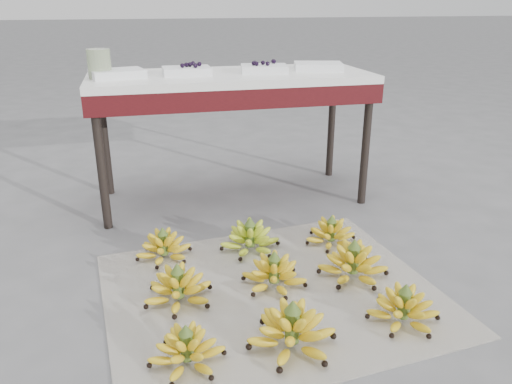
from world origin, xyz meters
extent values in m
plane|color=#5C5C5F|center=(0.00, 0.00, 0.00)|extent=(60.00, 60.00, 0.00)
cube|color=white|center=(0.06, 0.03, 0.00)|extent=(1.35, 1.17, 0.01)
ellipsoid|color=yellow|center=(-0.30, -0.31, 0.04)|extent=(0.27, 0.27, 0.07)
ellipsoid|color=yellow|center=(-0.30, -0.31, 0.07)|extent=(0.19, 0.19, 0.05)
ellipsoid|color=yellow|center=(-0.30, -0.31, 0.10)|extent=(0.13, 0.13, 0.04)
cylinder|color=#466021|center=(-0.30, -0.31, 0.07)|extent=(0.04, 0.04, 0.10)
cone|color=#466021|center=(-0.30, -0.31, 0.13)|extent=(0.05, 0.05, 0.04)
ellipsoid|color=yellow|center=(0.04, -0.31, 0.05)|extent=(0.37, 0.37, 0.09)
ellipsoid|color=yellow|center=(0.04, -0.31, 0.09)|extent=(0.26, 0.26, 0.06)
ellipsoid|color=yellow|center=(0.04, -0.31, 0.12)|extent=(0.17, 0.17, 0.05)
cylinder|color=#466021|center=(0.04, -0.31, 0.09)|extent=(0.05, 0.05, 0.12)
cone|color=#466021|center=(0.04, -0.31, 0.16)|extent=(0.06, 0.06, 0.04)
ellipsoid|color=yellow|center=(0.46, -0.27, 0.04)|extent=(0.33, 0.33, 0.07)
ellipsoid|color=yellow|center=(0.46, -0.27, 0.08)|extent=(0.23, 0.23, 0.06)
ellipsoid|color=yellow|center=(0.46, -0.27, 0.11)|extent=(0.15, 0.15, 0.05)
cylinder|color=#466021|center=(0.46, -0.27, 0.08)|extent=(0.04, 0.04, 0.10)
cone|color=#466021|center=(0.46, -0.27, 0.14)|extent=(0.05, 0.05, 0.04)
ellipsoid|color=yellow|center=(-0.29, 0.05, 0.04)|extent=(0.28, 0.28, 0.08)
ellipsoid|color=yellow|center=(-0.29, 0.05, 0.08)|extent=(0.20, 0.20, 0.06)
ellipsoid|color=yellow|center=(-0.29, 0.05, 0.11)|extent=(0.13, 0.13, 0.05)
cylinder|color=#466021|center=(-0.29, 0.05, 0.08)|extent=(0.04, 0.04, 0.11)
cone|color=#466021|center=(-0.29, 0.05, 0.15)|extent=(0.05, 0.05, 0.04)
ellipsoid|color=yellow|center=(0.09, 0.07, 0.04)|extent=(0.28, 0.28, 0.08)
ellipsoid|color=yellow|center=(0.09, 0.07, 0.08)|extent=(0.20, 0.20, 0.06)
ellipsoid|color=yellow|center=(0.09, 0.07, 0.11)|extent=(0.13, 0.13, 0.05)
cylinder|color=#466021|center=(0.09, 0.07, 0.08)|extent=(0.04, 0.04, 0.10)
cone|color=#466021|center=(0.09, 0.07, 0.14)|extent=(0.05, 0.05, 0.04)
ellipsoid|color=yellow|center=(0.42, 0.06, 0.05)|extent=(0.34, 0.34, 0.08)
ellipsoid|color=yellow|center=(0.42, 0.06, 0.08)|extent=(0.24, 0.24, 0.06)
ellipsoid|color=yellow|center=(0.42, 0.06, 0.12)|extent=(0.16, 0.16, 0.05)
cylinder|color=#466021|center=(0.42, 0.06, 0.08)|extent=(0.05, 0.05, 0.11)
cone|color=#466021|center=(0.42, 0.06, 0.16)|extent=(0.05, 0.05, 0.04)
ellipsoid|color=yellow|center=(-0.32, 0.40, 0.04)|extent=(0.26, 0.26, 0.07)
ellipsoid|color=yellow|center=(-0.32, 0.40, 0.07)|extent=(0.18, 0.18, 0.05)
ellipsoid|color=yellow|center=(-0.32, 0.40, 0.10)|extent=(0.12, 0.12, 0.04)
cylinder|color=#466021|center=(-0.32, 0.40, 0.07)|extent=(0.04, 0.04, 0.10)
cone|color=#466021|center=(-0.32, 0.40, 0.14)|extent=(0.05, 0.05, 0.04)
ellipsoid|color=#86B727|center=(0.06, 0.39, 0.05)|extent=(0.29, 0.29, 0.08)
ellipsoid|color=#86B727|center=(0.06, 0.39, 0.08)|extent=(0.20, 0.20, 0.06)
ellipsoid|color=#86B727|center=(0.06, 0.39, 0.11)|extent=(0.13, 0.13, 0.05)
cylinder|color=#466021|center=(0.06, 0.39, 0.08)|extent=(0.04, 0.04, 0.11)
cone|color=#466021|center=(0.06, 0.39, 0.15)|extent=(0.05, 0.05, 0.04)
ellipsoid|color=yellow|center=(0.44, 0.36, 0.04)|extent=(0.30, 0.30, 0.07)
ellipsoid|color=yellow|center=(0.44, 0.36, 0.07)|extent=(0.21, 0.21, 0.05)
ellipsoid|color=yellow|center=(0.44, 0.36, 0.10)|extent=(0.14, 0.14, 0.04)
cylinder|color=#466021|center=(0.44, 0.36, 0.07)|extent=(0.04, 0.04, 0.10)
cone|color=#466021|center=(0.44, 0.36, 0.13)|extent=(0.05, 0.05, 0.04)
cylinder|color=black|center=(-0.57, 0.80, 0.33)|extent=(0.04, 0.04, 0.67)
cylinder|color=black|center=(0.80, 0.80, 0.33)|extent=(0.04, 0.04, 0.67)
cylinder|color=black|center=(-0.57, 1.29, 0.33)|extent=(0.04, 0.04, 0.67)
cylinder|color=black|center=(0.80, 1.29, 0.33)|extent=(0.04, 0.04, 0.67)
cube|color=#490D11|center=(0.12, 1.04, 0.62)|extent=(1.47, 0.59, 0.10)
cube|color=white|center=(0.12, 1.04, 0.69)|extent=(1.47, 0.59, 0.04)
cube|color=white|center=(-0.46, 1.01, 0.73)|extent=(0.29, 0.24, 0.04)
cube|color=white|center=(-0.11, 1.04, 0.73)|extent=(0.24, 0.17, 0.04)
sphere|color=black|center=(-0.10, 1.05, 0.76)|extent=(0.02, 0.02, 0.02)
sphere|color=black|center=(-0.14, 1.01, 0.76)|extent=(0.02, 0.02, 0.02)
sphere|color=black|center=(-0.05, 1.05, 0.76)|extent=(0.02, 0.02, 0.02)
sphere|color=black|center=(-0.07, 1.09, 0.76)|extent=(0.02, 0.02, 0.02)
sphere|color=black|center=(-0.07, 1.00, 0.76)|extent=(0.02, 0.02, 0.02)
sphere|color=black|center=(-0.08, 0.99, 0.76)|extent=(0.02, 0.02, 0.02)
sphere|color=black|center=(-0.11, 1.04, 0.76)|extent=(0.02, 0.02, 0.02)
cube|color=white|center=(0.29, 1.03, 0.72)|extent=(0.27, 0.21, 0.04)
sphere|color=black|center=(0.36, 1.07, 0.76)|extent=(0.02, 0.02, 0.02)
sphere|color=black|center=(0.25, 1.00, 0.76)|extent=(0.02, 0.02, 0.02)
sphere|color=black|center=(0.25, 1.04, 0.76)|extent=(0.02, 0.02, 0.02)
sphere|color=black|center=(0.30, 0.99, 0.76)|extent=(0.02, 0.02, 0.02)
sphere|color=black|center=(0.36, 1.08, 0.76)|extent=(0.02, 0.02, 0.02)
sphere|color=black|center=(0.29, 1.03, 0.76)|extent=(0.02, 0.02, 0.02)
sphere|color=black|center=(0.23, 1.02, 0.76)|extent=(0.02, 0.02, 0.02)
cube|color=white|center=(0.60, 1.04, 0.73)|extent=(0.29, 0.24, 0.04)
cylinder|color=#DAEDBD|center=(-0.54, 1.01, 0.78)|extent=(0.12, 0.12, 0.14)
camera|label=1|loc=(-0.39, -1.58, 1.07)|focal=35.00mm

